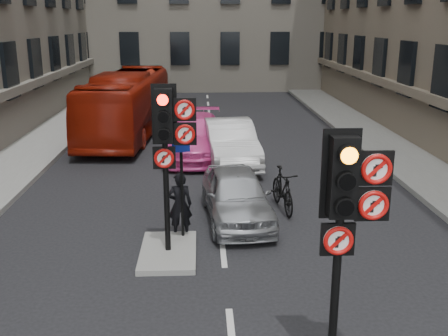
{
  "coord_description": "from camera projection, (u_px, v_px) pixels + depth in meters",
  "views": [
    {
      "loc": [
        -0.46,
        -5.51,
        4.95
      ],
      "look_at": [
        -0.09,
        2.72,
        2.6
      ],
      "focal_mm": 42.0,
      "sensor_mm": 36.0,
      "label": 1
    }
  ],
  "objects": [
    {
      "name": "pavement_left",
      "position": [
        4.0,
        167.0,
        17.87
      ],
      "size": [
        3.0,
        50.0,
        0.16
      ],
      "primitive_type": "cube",
      "color": "gray",
      "rests_on": "ground"
    },
    {
      "name": "pavement_right",
      "position": [
        418.0,
        162.0,
        18.49
      ],
      "size": [
        3.0,
        50.0,
        0.16
      ],
      "primitive_type": "cube",
      "color": "gray",
      "rests_on": "ground"
    },
    {
      "name": "centre_island",
      "position": [
        168.0,
        252.0,
        11.41
      ],
      "size": [
        1.2,
        2.0,
        0.12
      ],
      "primitive_type": "cube",
      "color": "gray",
      "rests_on": "ground"
    },
    {
      "name": "signal_near",
      "position": [
        347.0,
        203.0,
        6.98
      ],
      "size": [
        0.91,
        0.4,
        3.58
      ],
      "color": "black",
      "rests_on": "ground"
    },
    {
      "name": "signal_far",
      "position": [
        169.0,
        133.0,
        10.68
      ],
      "size": [
        0.91,
        0.4,
        3.58
      ],
      "color": "black",
      "rests_on": "centre_island"
    },
    {
      "name": "car_silver",
      "position": [
        237.0,
        195.0,
        13.23
      ],
      "size": [
        1.88,
        4.0,
        1.32
      ],
      "primitive_type": "imported",
      "rotation": [
        0.0,
        0.0,
        0.08
      ],
      "color": "#96989D",
      "rests_on": "ground"
    },
    {
      "name": "car_white",
      "position": [
        230.0,
        143.0,
        18.4
      ],
      "size": [
        2.02,
        4.75,
        1.52
      ],
      "primitive_type": "imported",
      "rotation": [
        0.0,
        0.0,
        0.09
      ],
      "color": "silver",
      "rests_on": "ground"
    },
    {
      "name": "car_pink",
      "position": [
        195.0,
        136.0,
        19.42
      ],
      "size": [
        2.32,
        5.24,
        1.5
      ],
      "primitive_type": "imported",
      "rotation": [
        0.0,
        0.0,
        -0.04
      ],
      "color": "#E6439A",
      "rests_on": "ground"
    },
    {
      "name": "bus_red",
      "position": [
        128.0,
        104.0,
        22.82
      ],
      "size": [
        2.99,
        10.04,
        2.76
      ],
      "primitive_type": "imported",
      "rotation": [
        0.0,
        0.0,
        -0.07
      ],
      "color": "maroon",
      "rests_on": "ground"
    },
    {
      "name": "motorcycle",
      "position": [
        283.0,
        190.0,
        13.92
      ],
      "size": [
        0.77,
        1.96,
        1.14
      ],
      "primitive_type": "imported",
      "rotation": [
        0.0,
        0.0,
        0.12
      ],
      "color": "black",
      "rests_on": "ground"
    },
    {
      "name": "motorcyclist",
      "position": [
        180.0,
        205.0,
        12.18
      ],
      "size": [
        0.6,
        0.42,
        1.57
      ],
      "primitive_type": "imported",
      "rotation": [
        0.0,
        0.0,
        3.23
      ],
      "color": "black",
      "rests_on": "ground"
    },
    {
      "name": "info_sign",
      "position": [
        182.0,
        174.0,
        11.69
      ],
      "size": [
        0.4,
        0.16,
        2.33
      ],
      "rotation": [
        0.0,
        0.0,
        0.22
      ],
      "color": "black",
      "rests_on": "centre_island"
    }
  ]
}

